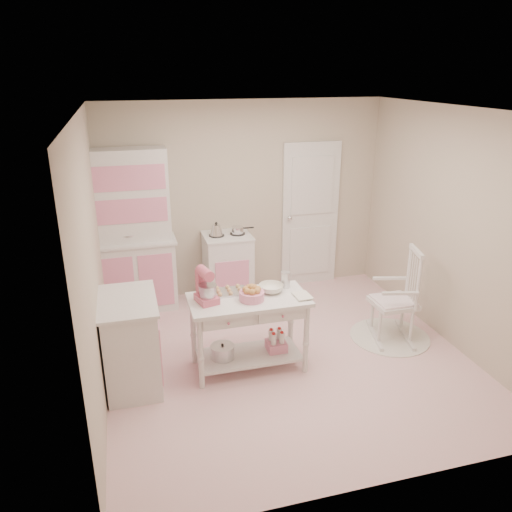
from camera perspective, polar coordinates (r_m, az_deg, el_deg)
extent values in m
plane|color=pink|center=(5.59, 3.56, -11.35)|extent=(3.80, 3.80, 0.00)
cube|color=white|center=(4.76, 4.27, 16.29)|extent=(3.80, 3.80, 0.04)
cube|color=#BBAF98|center=(6.77, -1.35, 6.47)|extent=(3.80, 0.04, 2.60)
cube|color=#BBAF98|center=(3.44, 14.30, -8.83)|extent=(3.80, 0.04, 2.60)
cube|color=#BBAF98|center=(4.78, -18.19, -0.70)|extent=(0.04, 3.80, 2.60)
cube|color=#BBAF98|center=(5.90, 21.64, 2.85)|extent=(0.04, 3.80, 2.60)
cube|color=silver|center=(7.10, 6.21, 4.68)|extent=(0.82, 0.05, 2.04)
cube|color=silver|center=(6.43, -13.97, 2.66)|extent=(1.06, 0.50, 2.08)
cube|color=silver|center=(6.70, -3.24, -1.29)|extent=(0.62, 0.57, 0.92)
cube|color=silver|center=(5.07, -14.08, -9.54)|extent=(0.54, 0.84, 0.92)
cylinder|color=white|center=(6.14, 15.01, -8.86)|extent=(0.92, 0.92, 0.01)
cube|color=silver|center=(5.90, 15.49, -4.25)|extent=(0.64, 0.82, 1.10)
cube|color=silver|center=(5.20, -0.83, -8.80)|extent=(1.20, 0.60, 0.80)
cube|color=#CB5670|center=(4.89, -5.71, -3.46)|extent=(0.26, 0.32, 0.34)
cube|color=silver|center=(5.14, -2.98, -4.09)|extent=(0.34, 0.24, 0.02)
cylinder|color=pink|center=(4.96, -0.49, -4.57)|extent=(0.25, 0.25, 0.09)
imported|color=silver|center=(5.13, 1.74, -3.72)|extent=(0.25, 0.25, 0.08)
cylinder|color=silver|center=(5.24, 3.38, -2.70)|extent=(0.10, 0.10, 0.17)
imported|color=silver|center=(5.03, 4.48, -4.69)|extent=(0.17, 0.22, 0.02)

